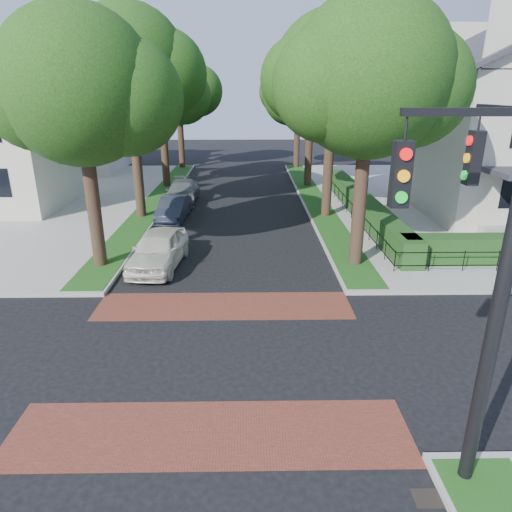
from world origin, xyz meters
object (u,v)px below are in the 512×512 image
(parked_car_front, at_px, (159,249))
(parked_car_rear, at_px, (182,192))
(traffic_signal, at_px, (490,253))
(parked_car_middle, at_px, (173,209))

(parked_car_front, xyz_separation_m, parked_car_rear, (-0.61, 11.91, -0.08))
(traffic_signal, xyz_separation_m, parked_car_front, (-7.87, 11.49, -3.91))
(traffic_signal, bearing_deg, parked_car_rear, 109.93)
(parked_car_rear, bearing_deg, parked_car_front, -87.55)
(traffic_signal, distance_m, parked_car_rear, 25.22)
(parked_car_middle, height_order, parked_car_rear, parked_car_rear)
(parked_car_middle, bearing_deg, parked_car_rear, 93.07)
(parked_car_front, height_order, parked_car_middle, parked_car_front)
(parked_car_rear, bearing_deg, parked_car_middle, -89.43)
(parked_car_middle, distance_m, parked_car_rear, 4.42)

